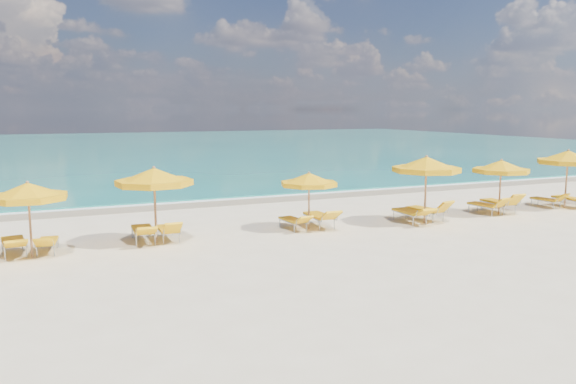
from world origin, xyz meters
name	(u,v)px	position (x,y,z in m)	size (l,w,h in m)	color
ground_plane	(305,231)	(0.00, 0.00, 0.00)	(120.00, 120.00, 0.00)	beige
ocean	(124,148)	(0.00, 48.00, 0.00)	(120.00, 80.00, 0.30)	#15796C
wet_sand_band	(238,200)	(0.00, 7.40, 0.00)	(120.00, 2.60, 0.01)	tan
foam_line	(233,198)	(0.00, 8.20, 0.00)	(120.00, 1.20, 0.03)	white
whitecap_near	(89,183)	(-6.00, 17.00, 0.00)	(14.00, 0.36, 0.05)	white
whitecap_far	(268,163)	(8.00, 24.00, 0.00)	(18.00, 0.30, 0.05)	white
umbrella_2	(28,192)	(-8.81, -0.06, 1.92)	(2.77, 2.77, 2.25)	tan
umbrella_3	(154,178)	(-5.16, 0.31, 2.13)	(3.03, 3.03, 2.50)	tan
umbrella_4	(309,180)	(0.28, 0.27, 1.78)	(2.24, 2.24, 2.09)	tan
umbrella_5	(426,165)	(4.80, -0.48, 2.20)	(2.81, 2.81, 2.59)	tan
umbrella_6	(501,167)	(8.68, -0.28, 1.96)	(2.72, 2.72, 2.30)	tan
umbrella_7	(568,158)	(12.43, -0.28, 2.20)	(3.39, 3.39, 2.58)	tan
lounger_2_left	(14,247)	(-9.31, 0.48, 0.23)	(0.84, 2.01, 0.71)	#A5A8AD
lounger_2_right	(48,246)	(-8.39, 0.38, 0.20)	(0.73, 1.68, 0.67)	#A5A8AD
lounger_3_left	(143,235)	(-5.52, 0.62, 0.23)	(0.72, 2.01, 0.75)	#A5A8AD
lounger_3_right	(168,234)	(-4.73, 0.56, 0.22)	(0.61, 1.74, 0.80)	#A5A8AD
lounger_4_left	(293,224)	(-0.25, 0.43, 0.20)	(0.69, 1.71, 0.67)	#A5A8AD
lounger_4_right	(320,220)	(0.82, 0.46, 0.24)	(0.69, 2.01, 0.81)	#A5A8AD
lounger_5_left	(410,216)	(4.33, -0.24, 0.24)	(0.70, 2.06, 0.76)	#A5A8AD
lounger_5_right	(426,214)	(5.22, -0.03, 0.24)	(1.02, 2.01, 0.91)	#A5A8AD
lounger_6_left	(485,209)	(8.26, 0.04, 0.22)	(0.83, 1.83, 0.82)	#A5A8AD
lounger_6_right	(499,206)	(9.08, 0.13, 0.25)	(0.74, 2.00, 0.95)	#A5A8AD
lounger_7_left	(546,202)	(11.92, 0.25, 0.20)	(0.75, 1.66, 0.73)	#A5A8AD
lounger_7_right	(569,202)	(12.97, -0.06, 0.22)	(0.67, 1.87, 0.72)	#A5A8AD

